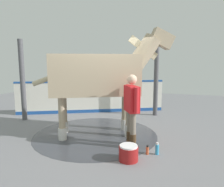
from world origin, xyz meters
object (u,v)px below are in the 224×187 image
horse (100,75)px  bottle_shampoo (157,149)px  wash_bucket (129,153)px  bottle_spray (147,150)px  handler (132,106)px

horse → bottle_shampoo: horse is taller
wash_bucket → bottle_spray: (-0.38, 0.31, -0.06)m
handler → bottle_spray: bearing=110.7°
wash_bucket → bottle_spray: 0.50m
horse → handler: horse is taller
wash_bucket → bottle_shampoo: size_ratio=1.48×
horse → handler: 1.26m
horse → bottle_spray: bearing=-57.6°
wash_bucket → bottle_shampoo: wash_bucket is taller
horse → bottle_shampoo: size_ratio=13.10×
horse → wash_bucket: 2.15m
handler → wash_bucket: handler is taller
horse → wash_bucket: size_ratio=8.85×
horse → bottle_shampoo: bearing=-52.7°
handler → bottle_shampoo: size_ratio=6.37×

